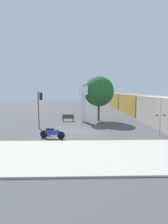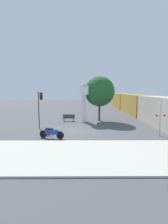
% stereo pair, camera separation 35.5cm
% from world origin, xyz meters
% --- Properties ---
extents(ground_plane, '(120.00, 120.00, 0.00)m').
position_xyz_m(ground_plane, '(0.00, 0.00, 0.00)').
color(ground_plane, '#4C4C4F').
extents(sidewalk_strip, '(36.00, 6.00, 0.10)m').
position_xyz_m(sidewalk_strip, '(0.00, -6.71, 0.05)').
color(sidewalk_strip, '#BCB7A8').
rests_on(sidewalk_strip, ground_plane).
extents(motorcycle, '(2.22, 0.78, 1.00)m').
position_xyz_m(motorcycle, '(-1.84, -2.71, 0.48)').
color(motorcycle, black).
rests_on(motorcycle, ground_plane).
extents(clock_tower, '(1.38, 1.38, 4.96)m').
position_xyz_m(clock_tower, '(1.04, 5.37, 3.29)').
color(clock_tower, white).
rests_on(clock_tower, ground_plane).
extents(freight_train, '(2.80, 34.20, 3.40)m').
position_xyz_m(freight_train, '(10.25, 13.74, 1.70)').
color(freight_train, '#ADA393').
rests_on(freight_train, ground_plane).
extents(traffic_light, '(0.50, 0.35, 4.04)m').
position_xyz_m(traffic_light, '(-3.77, 1.34, 2.78)').
color(traffic_light, '#47474C').
rests_on(traffic_light, ground_plane).
extents(railroad_crossing_signal, '(0.90, 0.82, 3.47)m').
position_xyz_m(railroad_crossing_signal, '(7.93, -1.96, 1.90)').
color(railroad_crossing_signal, '#B7B7BC').
rests_on(railroad_crossing_signal, ground_plane).
extents(street_tree, '(4.07, 4.07, 6.06)m').
position_xyz_m(street_tree, '(3.16, 6.21, 4.02)').
color(street_tree, brown).
rests_on(street_tree, ground_plane).
extents(bench, '(1.60, 0.44, 0.92)m').
position_xyz_m(bench, '(-1.02, 5.78, 0.49)').
color(bench, '#384C38').
rests_on(bench, ground_plane).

